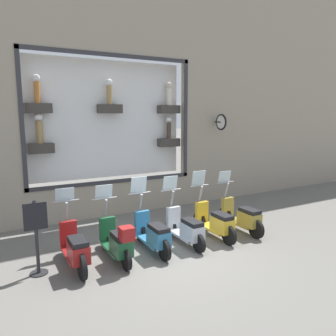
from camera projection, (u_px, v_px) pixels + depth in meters
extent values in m
plane|color=#66635E|center=(166.00, 253.00, 7.66)|extent=(120.00, 120.00, 0.00)
cube|color=gray|center=(329.00, 67.00, 14.81)|extent=(0.40, 15.33, 10.70)
cube|color=gray|center=(114.00, 198.00, 10.69)|extent=(0.40, 5.34, 1.05)
cube|color=#2D2D33|center=(112.00, 55.00, 9.79)|extent=(0.04, 5.34, 0.12)
cube|color=#2D2D33|center=(115.00, 181.00, 10.41)|extent=(0.04, 5.34, 0.12)
cube|color=#2D2D33|center=(186.00, 119.00, 11.34)|extent=(0.04, 0.12, 3.98)
cube|color=#2D2D33|center=(22.00, 121.00, 8.86)|extent=(0.04, 0.12, 3.98)
cube|color=white|center=(108.00, 120.00, 10.59)|extent=(0.04, 5.10, 3.74)
cube|color=#38332D|center=(169.00, 109.00, 11.35)|extent=(0.36, 0.74, 0.28)
cylinder|color=silver|center=(169.00, 97.00, 11.28)|extent=(0.16, 0.16, 0.57)
sphere|color=beige|center=(169.00, 85.00, 11.22)|extent=(0.21, 0.21, 0.21)
cube|color=#38332D|center=(110.00, 109.00, 10.34)|extent=(0.36, 0.74, 0.28)
cylinder|color=#9E7F4C|center=(109.00, 95.00, 10.27)|extent=(0.16, 0.16, 0.57)
sphere|color=white|center=(109.00, 82.00, 10.21)|extent=(0.21, 0.21, 0.21)
cube|color=#38332D|center=(38.00, 108.00, 9.33)|extent=(0.36, 0.74, 0.28)
cylinder|color=#B26B2D|center=(37.00, 93.00, 9.26)|extent=(0.16, 0.16, 0.59)
sphere|color=white|center=(36.00, 78.00, 9.19)|extent=(0.21, 0.21, 0.21)
cube|color=#38332D|center=(169.00, 142.00, 11.53)|extent=(0.36, 0.74, 0.28)
cylinder|color=#47382D|center=(169.00, 130.00, 11.47)|extent=(0.16, 0.16, 0.56)
sphere|color=white|center=(169.00, 119.00, 11.40)|extent=(0.20, 0.20, 0.20)
cube|color=#38332D|center=(41.00, 148.00, 9.51)|extent=(0.36, 0.74, 0.28)
cylinder|color=#9E7F4C|center=(40.00, 132.00, 9.44)|extent=(0.18, 0.18, 0.65)
sphere|color=white|center=(39.00, 117.00, 9.37)|extent=(0.24, 0.24, 0.24)
cylinder|color=black|center=(218.00, 122.00, 11.82)|extent=(0.35, 0.05, 0.05)
torus|color=black|center=(221.00, 122.00, 11.67)|extent=(0.58, 0.06, 0.58)
cylinder|color=white|center=(221.00, 122.00, 11.67)|extent=(0.48, 0.03, 0.48)
cylinder|color=black|center=(225.00, 216.00, 9.67)|extent=(0.51, 0.09, 0.51)
cylinder|color=black|center=(256.00, 229.00, 8.55)|extent=(0.51, 0.09, 0.51)
cube|color=olive|center=(240.00, 223.00, 9.11)|extent=(1.02, 0.38, 0.06)
cube|color=olive|center=(249.00, 219.00, 8.75)|extent=(0.61, 0.35, 0.36)
cube|color=black|center=(250.00, 211.00, 8.71)|extent=(0.58, 0.31, 0.10)
cube|color=olive|center=(228.00, 207.00, 9.53)|extent=(0.12, 0.37, 0.56)
cylinder|color=gray|center=(226.00, 190.00, 9.51)|extent=(0.20, 0.06, 0.45)
cylinder|color=gray|center=(225.00, 182.00, 9.53)|extent=(0.04, 0.61, 0.04)
cube|color=silver|center=(224.00, 177.00, 9.54)|extent=(0.08, 0.42, 0.33)
cylinder|color=black|center=(199.00, 221.00, 9.24)|extent=(0.50, 0.09, 0.50)
cylinder|color=black|center=(229.00, 235.00, 8.11)|extent=(0.50, 0.09, 0.50)
cube|color=gold|center=(213.00, 228.00, 8.68)|extent=(1.02, 0.39, 0.06)
cube|color=gold|center=(222.00, 225.00, 8.32)|extent=(0.61, 0.35, 0.36)
cube|color=black|center=(222.00, 216.00, 8.28)|extent=(0.58, 0.31, 0.10)
cube|color=gold|center=(202.00, 212.00, 9.10)|extent=(0.12, 0.37, 0.56)
cylinder|color=gray|center=(201.00, 194.00, 9.08)|extent=(0.20, 0.06, 0.45)
cylinder|color=gray|center=(199.00, 186.00, 9.10)|extent=(0.04, 0.60, 0.04)
cube|color=silver|center=(199.00, 178.00, 9.11)|extent=(0.10, 0.42, 0.42)
cylinder|color=black|center=(171.00, 227.00, 8.83)|extent=(0.45, 0.09, 0.45)
cylinder|color=black|center=(199.00, 243.00, 7.67)|extent=(0.45, 0.09, 0.45)
cube|color=#B7BCC6|center=(184.00, 235.00, 8.25)|extent=(1.02, 0.39, 0.06)
cube|color=#B7BCC6|center=(192.00, 231.00, 7.89)|extent=(0.61, 0.35, 0.36)
cube|color=black|center=(192.00, 222.00, 7.86)|extent=(0.58, 0.31, 0.10)
cube|color=#B7BCC6|center=(173.00, 217.00, 8.67)|extent=(0.12, 0.37, 0.56)
cylinder|color=gray|center=(172.00, 199.00, 8.65)|extent=(0.20, 0.06, 0.45)
cylinder|color=gray|center=(171.00, 190.00, 8.68)|extent=(0.04, 0.60, 0.04)
cube|color=silver|center=(170.00, 183.00, 8.68)|extent=(0.10, 0.42, 0.38)
cylinder|color=black|center=(140.00, 232.00, 8.38)|extent=(0.49, 0.09, 0.49)
cylinder|color=black|center=(164.00, 250.00, 7.25)|extent=(0.49, 0.09, 0.49)
cube|color=teal|center=(152.00, 241.00, 7.82)|extent=(1.02, 0.39, 0.06)
cube|color=teal|center=(159.00, 237.00, 7.46)|extent=(0.61, 0.35, 0.36)
cube|color=black|center=(159.00, 228.00, 7.42)|extent=(0.58, 0.31, 0.10)
cube|color=teal|center=(142.00, 222.00, 8.24)|extent=(0.12, 0.37, 0.56)
cylinder|color=gray|center=(141.00, 202.00, 8.22)|extent=(0.20, 0.06, 0.45)
cylinder|color=gray|center=(139.00, 193.00, 8.24)|extent=(0.04, 0.60, 0.04)
cube|color=silver|center=(139.00, 185.00, 8.24)|extent=(0.10, 0.42, 0.42)
cylinder|color=black|center=(106.00, 239.00, 7.97)|extent=(0.44, 0.09, 0.44)
cylinder|color=black|center=(126.00, 260.00, 6.81)|extent=(0.44, 0.09, 0.44)
cube|color=#19512D|center=(115.00, 249.00, 7.39)|extent=(1.02, 0.38, 0.06)
cube|color=#19512D|center=(121.00, 246.00, 7.03)|extent=(0.61, 0.35, 0.36)
cube|color=black|center=(121.00, 236.00, 7.00)|extent=(0.58, 0.31, 0.10)
cube|color=#19512D|center=(107.00, 229.00, 7.81)|extent=(0.12, 0.37, 0.56)
cylinder|color=gray|center=(106.00, 208.00, 7.79)|extent=(0.20, 0.06, 0.45)
cylinder|color=gray|center=(105.00, 199.00, 7.82)|extent=(0.04, 0.60, 0.04)
cube|color=silver|center=(104.00, 191.00, 7.83)|extent=(0.08, 0.42, 0.33)
cube|color=maroon|center=(127.00, 234.00, 6.67)|extent=(0.28, 0.28, 0.28)
cylinder|color=black|center=(68.00, 244.00, 7.49)|extent=(0.55, 0.09, 0.55)
cylinder|color=black|center=(82.00, 266.00, 6.40)|extent=(0.55, 0.09, 0.55)
cube|color=maroon|center=(75.00, 255.00, 6.95)|extent=(1.02, 0.38, 0.06)
cube|color=maroon|center=(78.00, 252.00, 6.59)|extent=(0.61, 0.35, 0.36)
cube|color=black|center=(78.00, 241.00, 6.56)|extent=(0.58, 0.31, 0.10)
cube|color=maroon|center=(68.00, 233.00, 7.37)|extent=(0.12, 0.37, 0.56)
cylinder|color=gray|center=(67.00, 211.00, 7.35)|extent=(0.20, 0.06, 0.45)
cylinder|color=gray|center=(65.00, 201.00, 7.38)|extent=(0.04, 0.61, 0.04)
cube|color=silver|center=(65.00, 194.00, 7.39)|extent=(0.08, 0.42, 0.30)
cylinder|color=#232326|center=(39.00, 273.00, 6.68)|extent=(0.36, 0.36, 0.02)
cylinder|color=#232326|center=(37.00, 238.00, 6.56)|extent=(0.07, 0.07, 1.55)
cube|color=black|center=(35.00, 216.00, 6.47)|extent=(0.03, 0.45, 0.55)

